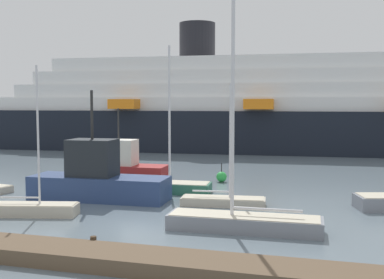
{
  "coord_description": "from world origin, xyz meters",
  "views": [
    {
      "loc": [
        8.5,
        -20.08,
        5.82
      ],
      "look_at": [
        0.0,
        10.28,
        3.36
      ],
      "focal_mm": 44.65,
      "sensor_mm": 36.0,
      "label": 1
    }
  ],
  "objects_px": {
    "fishing_boat_1": "(122,166)",
    "cruise_ship": "(327,109)",
    "channel_buoy_0": "(222,177)",
    "fishing_boat_0": "(98,179)",
    "sailboat_3": "(33,208)",
    "sailboat_5": "(244,219)",
    "sailboat_2": "(223,200)",
    "sailboat_0": "(162,185)"
  },
  "relations": [
    {
      "from": "sailboat_3",
      "to": "channel_buoy_0",
      "type": "distance_m",
      "value": 14.64
    },
    {
      "from": "cruise_ship",
      "to": "sailboat_3",
      "type": "bearing_deg",
      "value": -114.71
    },
    {
      "from": "sailboat_0",
      "to": "sailboat_5",
      "type": "relative_size",
      "value": 0.84
    },
    {
      "from": "sailboat_2",
      "to": "sailboat_5",
      "type": "height_order",
      "value": "sailboat_5"
    },
    {
      "from": "sailboat_2",
      "to": "fishing_boat_0",
      "type": "xyz_separation_m",
      "value": [
        -7.61,
        -0.36,
        0.89
      ]
    },
    {
      "from": "channel_buoy_0",
      "to": "sailboat_0",
      "type": "bearing_deg",
      "value": -120.36
    },
    {
      "from": "sailboat_5",
      "to": "cruise_ship",
      "type": "distance_m",
      "value": 38.0
    },
    {
      "from": "sailboat_2",
      "to": "fishing_boat_0",
      "type": "height_order",
      "value": "sailboat_2"
    },
    {
      "from": "fishing_boat_0",
      "to": "channel_buoy_0",
      "type": "height_order",
      "value": "fishing_boat_0"
    },
    {
      "from": "sailboat_5",
      "to": "fishing_boat_1",
      "type": "bearing_deg",
      "value": -47.8
    },
    {
      "from": "sailboat_0",
      "to": "fishing_boat_0",
      "type": "bearing_deg",
      "value": -136.53
    },
    {
      "from": "sailboat_2",
      "to": "fishing_boat_1",
      "type": "distance_m",
      "value": 11.38
    },
    {
      "from": "sailboat_5",
      "to": "channel_buoy_0",
      "type": "xyz_separation_m",
      "value": [
        -3.77,
        12.75,
        -0.17
      ]
    },
    {
      "from": "sailboat_3",
      "to": "cruise_ship",
      "type": "bearing_deg",
      "value": 55.33
    },
    {
      "from": "sailboat_3",
      "to": "fishing_boat_0",
      "type": "distance_m",
      "value": 4.87
    },
    {
      "from": "sailboat_3",
      "to": "fishing_boat_1",
      "type": "height_order",
      "value": "sailboat_3"
    },
    {
      "from": "fishing_boat_0",
      "to": "fishing_boat_1",
      "type": "bearing_deg",
      "value": -79.51
    },
    {
      "from": "channel_buoy_0",
      "to": "fishing_boat_0",
      "type": "bearing_deg",
      "value": -125.63
    },
    {
      "from": "sailboat_5",
      "to": "fishing_boat_1",
      "type": "height_order",
      "value": "sailboat_5"
    },
    {
      "from": "sailboat_0",
      "to": "sailboat_5",
      "type": "height_order",
      "value": "sailboat_5"
    },
    {
      "from": "fishing_boat_1",
      "to": "cruise_ship",
      "type": "distance_m",
      "value": 30.11
    },
    {
      "from": "sailboat_0",
      "to": "fishing_boat_1",
      "type": "bearing_deg",
      "value": 136.0
    },
    {
      "from": "sailboat_5",
      "to": "fishing_boat_1",
      "type": "xyz_separation_m",
      "value": [
        -11.18,
        11.65,
        0.53
      ]
    },
    {
      "from": "fishing_boat_1",
      "to": "channel_buoy_0",
      "type": "height_order",
      "value": "fishing_boat_1"
    },
    {
      "from": "sailboat_2",
      "to": "cruise_ship",
      "type": "distance_m",
      "value": 33.41
    },
    {
      "from": "cruise_ship",
      "to": "sailboat_0",
      "type": "bearing_deg",
      "value": -112.57
    },
    {
      "from": "sailboat_2",
      "to": "cruise_ship",
      "type": "height_order",
      "value": "cruise_ship"
    },
    {
      "from": "sailboat_5",
      "to": "channel_buoy_0",
      "type": "distance_m",
      "value": 13.3
    },
    {
      "from": "sailboat_0",
      "to": "fishing_boat_0",
      "type": "height_order",
      "value": "sailboat_0"
    },
    {
      "from": "sailboat_0",
      "to": "sailboat_5",
      "type": "bearing_deg",
      "value": -53.83
    },
    {
      "from": "fishing_boat_1",
      "to": "channel_buoy_0",
      "type": "distance_m",
      "value": 7.53
    },
    {
      "from": "sailboat_3",
      "to": "sailboat_5",
      "type": "distance_m",
      "value": 10.95
    },
    {
      "from": "fishing_boat_0",
      "to": "sailboat_3",
      "type": "bearing_deg",
      "value": 71.66
    },
    {
      "from": "sailboat_5",
      "to": "fishing_boat_0",
      "type": "bearing_deg",
      "value": -27.23
    },
    {
      "from": "sailboat_2",
      "to": "fishing_boat_1",
      "type": "relative_size",
      "value": 1.03
    },
    {
      "from": "sailboat_0",
      "to": "sailboat_2",
      "type": "distance_m",
      "value": 5.47
    },
    {
      "from": "sailboat_3",
      "to": "sailboat_2",
      "type": "bearing_deg",
      "value": 15.59
    },
    {
      "from": "sailboat_0",
      "to": "sailboat_5",
      "type": "xyz_separation_m",
      "value": [
        6.64,
        -7.85,
        0.09
      ]
    },
    {
      "from": "channel_buoy_0",
      "to": "cruise_ship",
      "type": "bearing_deg",
      "value": 73.38
    },
    {
      "from": "channel_buoy_0",
      "to": "sailboat_5",
      "type": "bearing_deg",
      "value": -73.53
    },
    {
      "from": "fishing_boat_0",
      "to": "sailboat_5",
      "type": "bearing_deg",
      "value": 152.29
    },
    {
      "from": "sailboat_2",
      "to": "fishing_boat_0",
      "type": "relative_size",
      "value": 0.82
    }
  ]
}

